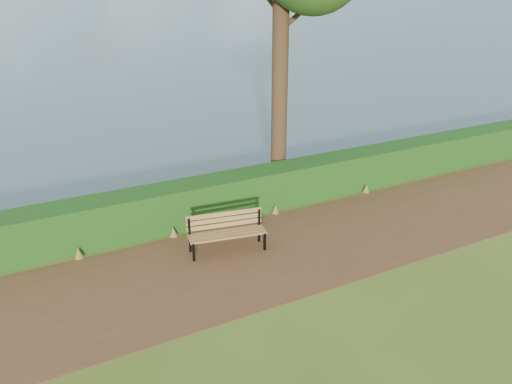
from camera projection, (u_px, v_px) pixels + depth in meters
ground at (257, 266)px, 10.29m from camera, size 140.00×140.00×0.00m
path at (251, 259)px, 10.54m from camera, size 40.00×3.40×0.01m
hedge at (208, 199)px, 12.22m from camera, size 32.00×0.85×1.00m
bench at (226, 230)px, 10.77m from camera, size 1.73×0.78×0.84m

